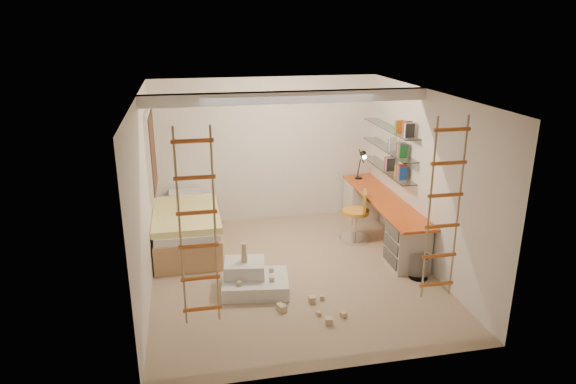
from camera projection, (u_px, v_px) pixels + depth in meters
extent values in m
plane|color=tan|center=(292.00, 272.00, 7.54)|extent=(4.50, 4.50, 0.00)
cube|color=white|center=(288.00, 97.00, 7.02)|extent=(4.00, 0.18, 0.16)
cube|color=white|center=(150.00, 152.00, 8.07)|extent=(0.06, 1.15, 1.35)
cube|color=#4C2D1E|center=(153.00, 152.00, 8.08)|extent=(0.02, 1.00, 1.20)
cylinder|color=white|center=(419.00, 267.00, 7.34)|extent=(0.28, 0.28, 0.34)
cube|color=#DF551A|center=(384.00, 199.00, 8.41)|extent=(0.55, 2.80, 0.04)
cube|color=beige|center=(361.00, 199.00, 9.55)|extent=(0.52, 0.55, 0.71)
cube|color=beige|center=(408.00, 245.00, 7.60)|extent=(0.52, 0.55, 0.71)
cube|color=#4C4742|center=(392.00, 231.00, 7.47)|extent=(0.02, 0.50, 0.18)
cube|color=#4C4742|center=(391.00, 245.00, 7.54)|extent=(0.02, 0.50, 0.18)
cube|color=#4C4742|center=(390.00, 258.00, 7.61)|extent=(0.02, 0.50, 0.18)
cube|color=white|center=(387.00, 169.00, 8.58)|extent=(0.25, 1.80, 0.01)
cube|color=white|center=(389.00, 149.00, 8.47)|extent=(0.25, 1.80, 0.01)
cube|color=white|center=(390.00, 128.00, 8.36)|extent=(0.25, 1.80, 0.01)
cube|color=#AD7F51|center=(188.00, 234.00, 8.34)|extent=(1.00, 2.00, 0.45)
cube|color=white|center=(186.00, 217.00, 8.24)|extent=(0.95, 1.95, 0.12)
cube|color=#FFF035|center=(186.00, 214.00, 8.07)|extent=(1.02, 1.60, 0.10)
cube|color=white|center=(185.00, 195.00, 8.95)|extent=(0.55, 0.35, 0.12)
cylinder|color=black|center=(358.00, 178.00, 9.46)|extent=(0.14, 0.14, 0.02)
cylinder|color=black|center=(359.00, 168.00, 9.40)|extent=(0.02, 0.15, 0.36)
cylinder|color=black|center=(361.00, 156.00, 9.22)|extent=(0.02, 0.27, 0.20)
cone|color=black|center=(364.00, 155.00, 9.10)|extent=(0.12, 0.14, 0.15)
cylinder|color=#FFEABF|center=(364.00, 157.00, 9.07)|extent=(0.08, 0.04, 0.08)
cylinder|color=orange|center=(355.00, 212.00, 8.49)|extent=(0.58, 0.58, 0.06)
cube|color=gold|center=(365.00, 201.00, 8.39)|extent=(0.16, 0.34, 0.32)
cylinder|color=silver|center=(355.00, 225.00, 8.56)|extent=(0.07, 0.07, 0.45)
cylinder|color=silver|center=(354.00, 238.00, 8.65)|extent=(0.66, 0.66, 0.05)
cube|color=silver|center=(256.00, 284.00, 7.02)|extent=(0.97, 0.81, 0.20)
cube|color=silver|center=(245.00, 268.00, 7.04)|extent=(0.60, 0.51, 0.20)
cube|color=#CCB284|center=(244.00, 259.00, 6.99)|extent=(0.09, 0.09, 0.08)
cube|color=#CCB284|center=(244.00, 254.00, 6.97)|extent=(0.08, 0.08, 0.07)
cube|color=#CCB284|center=(244.00, 247.00, 6.94)|extent=(0.07, 0.07, 0.12)
cube|color=#CCB284|center=(272.00, 279.00, 6.88)|extent=(0.06, 0.06, 0.06)
cube|color=#CCB284|center=(271.00, 270.00, 7.13)|extent=(0.06, 0.06, 0.06)
cube|color=#CCB284|center=(239.00, 283.00, 6.77)|extent=(0.06, 0.06, 0.06)
cube|color=#CCB284|center=(329.00, 321.00, 6.25)|extent=(0.07, 0.07, 0.07)
cube|color=#CCB284|center=(282.00, 309.00, 6.52)|extent=(0.07, 0.07, 0.07)
cube|color=#CCB284|center=(280.00, 306.00, 6.58)|extent=(0.07, 0.07, 0.07)
cube|color=#CCB284|center=(319.00, 313.00, 6.43)|extent=(0.07, 0.07, 0.07)
cube|color=#CCB284|center=(322.00, 297.00, 6.80)|extent=(0.07, 0.07, 0.07)
cube|color=#CCB284|center=(343.00, 314.00, 6.40)|extent=(0.07, 0.07, 0.07)
cube|color=#CCB284|center=(312.00, 300.00, 6.73)|extent=(0.07, 0.07, 0.07)
cube|color=#194CA5|center=(388.00, 163.00, 8.54)|extent=(0.14, 0.70, 0.22)
cube|color=red|center=(389.00, 142.00, 8.43)|extent=(0.14, 0.46, 0.22)
cube|color=orange|center=(391.00, 121.00, 8.32)|extent=(0.14, 0.46, 0.22)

